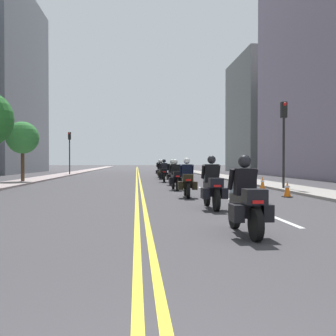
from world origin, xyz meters
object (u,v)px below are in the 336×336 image
object	(u,v)px
motorcycle_0	(246,203)
traffic_light_far	(70,145)
motorcycle_6	(161,171)
motorcycle_3	(176,177)
traffic_cone_0	(287,189)
traffic_light_near	(284,129)
motorcycle_1	(212,187)
motorcycle_5	(164,173)
motorcycle_2	(187,181)
motorcycle_7	(160,170)
motorcycle_4	(172,174)
street_tree_1	(22,138)
traffic_cone_1	(262,183)

from	to	relation	value
motorcycle_0	traffic_light_far	xyz separation A→B (m)	(-9.33, 36.11, 2.58)
traffic_light_far	motorcycle_6	bearing A→B (deg)	-48.66
motorcycle_3	traffic_cone_0	distance (m)	6.17
motorcycle_0	traffic_light_far	bearing A→B (deg)	103.00
traffic_cone_0	traffic_light_near	world-z (taller)	traffic_light_near
traffic_light_far	motorcycle_0	bearing A→B (deg)	-75.52
motorcycle_6	traffic_cone_0	world-z (taller)	motorcycle_6
motorcycle_1	motorcycle_5	size ratio (longest dim) A/B	0.94
motorcycle_2	traffic_cone_0	distance (m)	4.13
motorcycle_7	traffic_cone_0	bearing A→B (deg)	-79.67
motorcycle_3	traffic_light_near	bearing A→B (deg)	-10.19
motorcycle_0	motorcycle_4	bearing A→B (deg)	88.31
motorcycle_2	traffic_light_near	world-z (taller)	traffic_light_near
motorcycle_2	street_tree_1	bearing A→B (deg)	132.26
motorcycle_3	traffic_light_near	xyz separation A→B (m)	(5.44, -0.70, 2.46)
street_tree_1	motorcycle_4	bearing A→B (deg)	-19.45
motorcycle_2	motorcycle_4	world-z (taller)	motorcycle_2
motorcycle_0	traffic_light_far	size ratio (longest dim) A/B	0.45
traffic_light_far	street_tree_1	distance (m)	15.48
motorcycle_3	motorcycle_2	bearing A→B (deg)	-92.23
motorcycle_1	traffic_cone_1	distance (m)	8.89
motorcycle_7	traffic_cone_1	size ratio (longest dim) A/B	3.18
traffic_light_near	traffic_light_far	xyz separation A→B (m)	(-14.63, 23.99, 0.10)
traffic_cone_0	motorcycle_4	bearing A→B (deg)	114.14
traffic_light_near	motorcycle_5	bearing A→B (deg)	122.18
motorcycle_0	motorcycle_2	size ratio (longest dim) A/B	0.96
motorcycle_7	traffic_cone_0	xyz separation A→B (m)	(4.02, -21.31, -0.33)
traffic_cone_1	street_tree_1	xyz separation A→B (m)	(-14.26, 8.32, 2.74)
street_tree_1	traffic_cone_1	bearing A→B (deg)	-30.27
traffic_cone_1	street_tree_1	size ratio (longest dim) A/B	0.17
traffic_light_near	motorcycle_0	bearing A→B (deg)	-113.63
motorcycle_4	traffic_light_near	xyz separation A→B (m)	(5.24, -4.98, 2.45)
motorcycle_6	motorcycle_1	bearing A→B (deg)	-92.66
traffic_light_near	street_tree_1	size ratio (longest dim) A/B	1.06
motorcycle_0	motorcycle_2	world-z (taller)	motorcycle_2
motorcycle_3	traffic_cone_1	size ratio (longest dim) A/B	2.97
street_tree_1	motorcycle_2	bearing A→B (deg)	-50.82
motorcycle_4	traffic_light_far	world-z (taller)	traffic_light_far
motorcycle_1	motorcycle_5	bearing A→B (deg)	90.47
motorcycle_1	motorcycle_5	world-z (taller)	same
traffic_cone_0	street_tree_1	world-z (taller)	street_tree_1
traffic_cone_0	traffic_light_far	size ratio (longest dim) A/B	0.15
traffic_cone_1	traffic_light_far	world-z (taller)	traffic_light_far
traffic_cone_1	motorcycle_1	bearing A→B (deg)	-117.51
motorcycle_7	traffic_cone_1	xyz separation A→B (m)	(4.28, -17.25, -0.31)
motorcycle_1	motorcycle_3	xyz separation A→B (m)	(-0.31, 8.37, -0.01)
traffic_light_far	motorcycle_5	bearing A→B (deg)	-59.09
traffic_cone_0	motorcycle_1	bearing A→B (deg)	-135.17
motorcycle_3	traffic_light_far	distance (m)	25.17
motorcycle_0	traffic_cone_0	size ratio (longest dim) A/B	3.05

